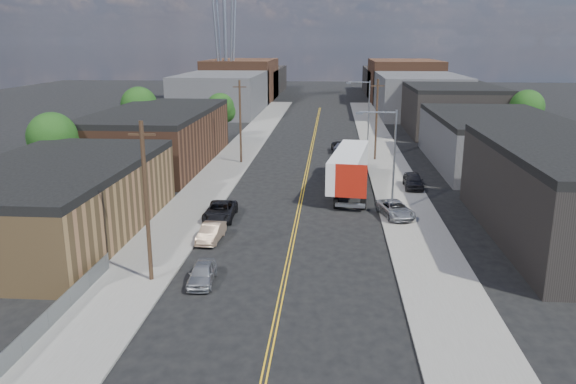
% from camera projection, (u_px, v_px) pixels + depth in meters
% --- Properties ---
extents(ground, '(260.00, 260.00, 0.00)m').
position_uv_depth(ground, '(313.00, 143.00, 82.32)').
color(ground, black).
rests_on(ground, ground).
extents(centerline, '(0.32, 120.00, 0.01)m').
position_uv_depth(centerline, '(308.00, 164.00, 67.88)').
color(centerline, gold).
rests_on(centerline, ground).
extents(sidewalk_left, '(5.00, 140.00, 0.15)m').
position_uv_depth(sidewalk_left, '(231.00, 162.00, 68.58)').
color(sidewalk_left, slate).
rests_on(sidewalk_left, ground).
extents(sidewalk_right, '(5.00, 140.00, 0.15)m').
position_uv_depth(sidewalk_right, '(387.00, 165.00, 67.14)').
color(sidewalk_right, slate).
rests_on(sidewalk_right, ground).
extents(warehouse_tan, '(12.00, 22.00, 5.60)m').
position_uv_depth(warehouse_tan, '(56.00, 200.00, 42.53)').
color(warehouse_tan, brown).
rests_on(warehouse_tan, ground).
extents(warehouse_brown, '(12.00, 26.00, 6.60)m').
position_uv_depth(warehouse_brown, '(159.00, 137.00, 67.43)').
color(warehouse_brown, '#472A1C').
rests_on(warehouse_brown, ground).
extents(industrial_right_b, '(14.00, 24.00, 6.10)m').
position_uv_depth(industrial_right_b, '(494.00, 140.00, 66.38)').
color(industrial_right_b, '#343336').
rests_on(industrial_right_b, ground).
extents(industrial_right_c, '(14.00, 22.00, 7.60)m').
position_uv_depth(industrial_right_c, '(451.00, 109.00, 91.21)').
color(industrial_right_c, black).
rests_on(industrial_right_c, ground).
extents(skyline_left_a, '(16.00, 30.00, 8.00)m').
position_uv_depth(skyline_left_a, '(223.00, 93.00, 116.49)').
color(skyline_left_a, '#343336').
rests_on(skyline_left_a, ground).
extents(skyline_right_a, '(16.00, 30.00, 8.00)m').
position_uv_depth(skyline_right_a, '(418.00, 94.00, 113.45)').
color(skyline_right_a, '#343336').
rests_on(skyline_right_a, ground).
extents(skyline_left_b, '(16.00, 26.00, 10.00)m').
position_uv_depth(skyline_left_b, '(242.00, 80.00, 140.29)').
color(skyline_left_b, '#472A1C').
rests_on(skyline_left_b, ground).
extents(skyline_right_b, '(16.00, 26.00, 10.00)m').
position_uv_depth(skyline_right_b, '(403.00, 81.00, 137.26)').
color(skyline_right_b, '#472A1C').
rests_on(skyline_right_b, ground).
extents(skyline_left_c, '(16.00, 40.00, 7.00)m').
position_uv_depth(skyline_left_c, '(253.00, 81.00, 159.94)').
color(skyline_left_c, black).
rests_on(skyline_left_c, ground).
extents(skyline_right_c, '(16.00, 40.00, 7.00)m').
position_uv_depth(skyline_right_c, '(395.00, 82.00, 156.90)').
color(skyline_right_c, black).
rests_on(skyline_right_c, ground).
extents(streetlight_near, '(3.39, 0.25, 9.00)m').
position_uv_depth(streetlight_near, '(389.00, 154.00, 46.67)').
color(streetlight_near, gray).
rests_on(streetlight_near, ground).
extents(streetlight_far, '(3.39, 0.25, 9.00)m').
position_uv_depth(streetlight_far, '(366.00, 107.00, 80.36)').
color(streetlight_far, gray).
rests_on(streetlight_far, ground).
extents(utility_pole_left_near, '(1.60, 0.26, 10.00)m').
position_uv_depth(utility_pole_left_near, '(146.00, 202.00, 33.48)').
color(utility_pole_left_near, black).
rests_on(utility_pole_left_near, ground).
extents(utility_pole_left_far, '(1.60, 0.26, 10.00)m').
position_uv_depth(utility_pole_left_far, '(240.00, 121.00, 67.17)').
color(utility_pole_left_far, black).
rests_on(utility_pole_left_far, ground).
extents(utility_pole_right, '(1.60, 0.26, 10.00)m').
position_uv_depth(utility_pole_right, '(376.00, 119.00, 68.81)').
color(utility_pole_right, black).
rests_on(utility_pole_right, ground).
extents(chainlink_fence, '(0.05, 16.00, 1.22)m').
position_uv_depth(chainlink_fence, '(48.00, 320.00, 28.64)').
color(chainlink_fence, slate).
rests_on(chainlink_fence, ground).
extents(tree_left_near, '(4.85, 4.76, 7.91)m').
position_uv_depth(tree_left_near, '(53.00, 141.00, 53.91)').
color(tree_left_near, black).
rests_on(tree_left_near, ground).
extents(tree_left_mid, '(5.10, 5.04, 8.37)m').
position_uv_depth(tree_left_mid, '(140.00, 108.00, 77.90)').
color(tree_left_mid, black).
rests_on(tree_left_mid, ground).
extents(tree_left_far, '(4.35, 4.20, 6.97)m').
position_uv_depth(tree_left_far, '(221.00, 109.00, 84.12)').
color(tree_left_far, black).
rests_on(tree_left_far, ground).
extents(tree_right_far, '(4.85, 4.76, 7.91)m').
position_uv_depth(tree_right_far, '(527.00, 109.00, 78.69)').
color(tree_right_far, black).
rests_on(tree_right_far, ground).
extents(semi_truck, '(4.41, 16.38, 4.21)m').
position_uv_depth(semi_truck, '(348.00, 165.00, 56.07)').
color(semi_truck, silver).
rests_on(semi_truck, ground).
extents(car_left_a, '(1.74, 3.85, 1.28)m').
position_uv_depth(car_left_a, '(202.00, 273.00, 34.40)').
color(car_left_a, '#999B9E').
rests_on(car_left_a, ground).
extents(car_left_b, '(1.62, 4.06, 1.31)m').
position_uv_depth(car_left_b, '(211.00, 232.00, 41.72)').
color(car_left_b, '#9B7E65').
rests_on(car_left_b, ground).
extents(car_left_c, '(2.47, 5.20, 1.43)m').
position_uv_depth(car_left_c, '(220.00, 211.00, 46.77)').
color(car_left_c, black).
rests_on(car_left_c, ground).
extents(car_right_lot_a, '(3.36, 5.14, 1.31)m').
position_uv_depth(car_right_lot_a, '(395.00, 209.00, 47.03)').
color(car_right_lot_a, '#989A9C').
rests_on(car_right_lot_a, sidewalk_right).
extents(car_right_lot_c, '(1.95, 4.58, 1.54)m').
position_uv_depth(car_right_lot_c, '(413.00, 180.00, 56.22)').
color(car_right_lot_c, black).
rests_on(car_right_lot_c, sidewalk_right).
extents(car_ahead_truck, '(2.75, 5.33, 1.44)m').
position_uv_depth(car_ahead_truck, '(341.00, 147.00, 74.76)').
color(car_ahead_truck, black).
rests_on(car_ahead_truck, ground).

